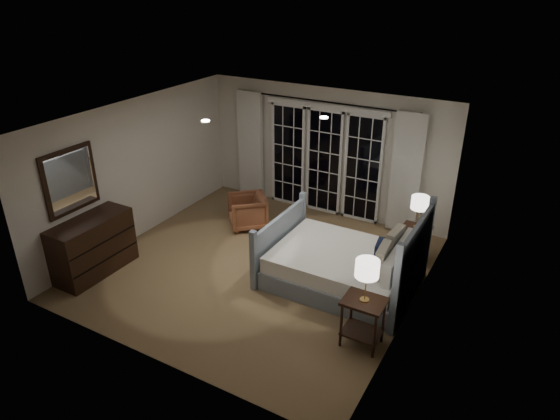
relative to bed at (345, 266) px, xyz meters
The scene contains 20 objects.
floor 1.47m from the bed, behind, with size 5.00×5.00×0.00m, color olive.
ceiling 2.60m from the bed, behind, with size 5.00×5.00×0.00m, color white.
wall_left 4.03m from the bed, behind, with size 0.02×5.00×2.50m, color silver.
wall_right 1.44m from the bed, 12.14° to the right, with size 0.02×5.00×2.50m, color silver.
wall_back 2.83m from the bed, 121.99° to the left, with size 5.00×0.02×2.50m, color silver.
wall_front 3.21m from the bed, 117.39° to the right, with size 5.00×0.02×2.50m, color silver.
french_doors 2.75m from the bed, 122.46° to the left, with size 2.50×0.04×2.20m.
curtain_rod 3.22m from the bed, 123.16° to the left, with size 0.03×0.03×3.50m, color black.
curtain_left 3.83m from the bed, 145.00° to the left, with size 0.55×0.10×2.25m, color silver.
curtain_right 2.31m from the bed, 83.78° to the left, with size 0.55×0.10×2.25m, color silver.
downlight_a 2.28m from the bed, 149.22° to the left, with size 0.12×0.12×0.01m, color white.
downlight_b 3.02m from the bed, 162.56° to the right, with size 0.12×0.12×0.01m, color white.
bed is the anchor object (origin of this frame).
nightstand_left 1.40m from the bed, 57.92° to the right, with size 0.53×0.43×0.69m.
nightstand_right 1.46m from the bed, 59.93° to the left, with size 0.47×0.37×0.61m.
lamp_left 1.62m from the bed, 57.92° to the right, with size 0.30×0.30×0.58m.
lamp_right 1.63m from the bed, 59.93° to the left, with size 0.29×0.29×0.56m.
armchair 2.54m from the bed, 159.08° to the left, with size 0.67×0.69×0.63m, color brown.
dresser 4.00m from the bed, 155.71° to the right, with size 0.56×1.33×0.94m.
mirror 4.39m from the bed, 157.03° to the right, with size 0.05×0.85×1.00m.
Camera 1 is at (3.76, -5.95, 4.44)m, focal length 32.00 mm.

